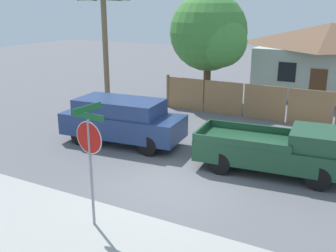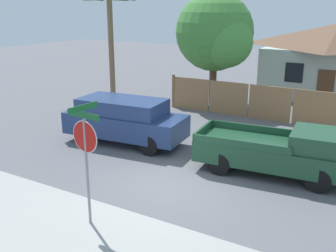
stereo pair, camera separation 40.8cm
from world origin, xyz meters
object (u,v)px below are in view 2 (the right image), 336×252
object	(u,v)px
oak_tree	(217,34)
stop_sign	(85,144)
red_suv	(125,119)
orange_pickup	(279,151)
palm_tree	(110,8)
house	(336,59)

from	to	relation	value
oak_tree	stop_sign	world-z (taller)	oak_tree
oak_tree	red_suv	distance (m)	8.26
oak_tree	stop_sign	bearing A→B (deg)	-79.85
red_suv	orange_pickup	size ratio (longest dim) A/B	0.98
oak_tree	stop_sign	distance (m)	13.48
palm_tree	orange_pickup	size ratio (longest dim) A/B	1.19
orange_pickup	stop_sign	distance (m)	6.53
house	orange_pickup	xyz separation A→B (m)	(0.35, -13.51, -1.45)
oak_tree	orange_pickup	bearing A→B (deg)	-53.62
oak_tree	red_suv	bearing A→B (deg)	-93.89
stop_sign	palm_tree	bearing A→B (deg)	130.25
stop_sign	red_suv	bearing A→B (deg)	123.14
house	palm_tree	distance (m)	13.78
house	orange_pickup	bearing A→B (deg)	-88.50
house	stop_sign	xyz separation A→B (m)	(-2.96, -18.98, -0.12)
red_suv	orange_pickup	distance (m)	6.20
palm_tree	red_suv	xyz separation A→B (m)	(3.96, -4.32, -4.25)
red_suv	orange_pickup	world-z (taller)	red_suv
orange_pickup	red_suv	bearing A→B (deg)	174.75
palm_tree	orange_pickup	xyz separation A→B (m)	(10.15, -4.29, -4.43)
orange_pickup	house	bearing A→B (deg)	86.03
palm_tree	stop_sign	world-z (taller)	palm_tree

